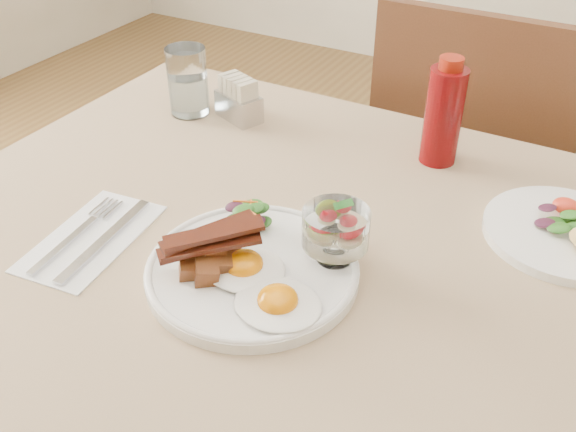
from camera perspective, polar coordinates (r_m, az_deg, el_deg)
name	(u,v)px	position (r m, az deg, el deg)	size (l,w,h in m)	color
table	(355,303)	(0.94, 5.95, -7.70)	(1.33, 0.88, 0.75)	#512D19
chair_far	(469,175)	(1.55, 15.82, 3.54)	(0.42, 0.42, 0.93)	#512D19
main_plate	(252,271)	(0.84, -3.18, -4.89)	(0.28, 0.28, 0.02)	white
fried_eggs	(260,283)	(0.80, -2.48, -6.01)	(0.20, 0.15, 0.03)	white
bacon_potato_pile	(210,252)	(0.82, -6.97, -3.16)	(0.12, 0.12, 0.06)	brown
side_salad	(248,216)	(0.90, -3.58, -0.04)	(0.07, 0.06, 0.04)	#245115
fruit_cup	(336,228)	(0.82, 4.27, -1.11)	(0.09, 0.09, 0.09)	white
second_plate	(576,234)	(0.98, 24.20, -1.49)	(0.23, 0.23, 0.06)	white
ketchup_bottle	(443,114)	(1.08, 13.65, 8.78)	(0.07, 0.07, 0.18)	#5B0507
hot_sauce_bottle	(450,127)	(1.10, 14.17, 7.66)	(0.04, 0.04, 0.13)	#5B0507
sugar_caddy	(239,101)	(1.22, -4.40, 10.16)	(0.10, 0.08, 0.08)	silver
water_glass	(188,85)	(1.25, -8.87, 11.43)	(0.07, 0.07, 0.13)	white
napkin_cutlery	(92,238)	(0.95, -17.02, -1.85)	(0.14, 0.23, 0.01)	white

